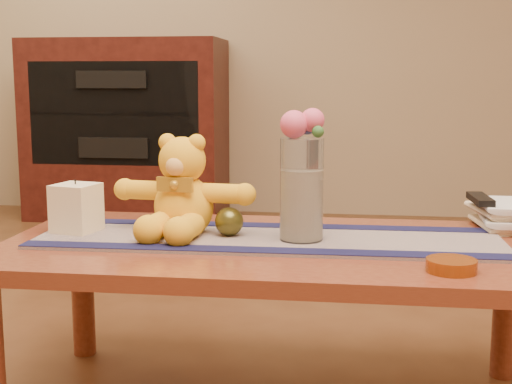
# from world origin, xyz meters

# --- Properties ---
(coffee_table_top) EXTENTS (1.40, 0.70, 0.04)m
(coffee_table_top) POSITION_xyz_m (0.00, 0.00, 0.43)
(coffee_table_top) COLOR #602716
(coffee_table_top) RESTS_ON floor
(table_leg_bl) EXTENTS (0.07, 0.07, 0.41)m
(table_leg_bl) POSITION_xyz_m (-0.64, 0.29, 0.21)
(table_leg_bl) COLOR #602716
(table_leg_bl) RESTS_ON floor
(table_leg_br) EXTENTS (0.07, 0.07, 0.41)m
(table_leg_br) POSITION_xyz_m (0.64, 0.29, 0.21)
(table_leg_br) COLOR #602716
(table_leg_br) RESTS_ON floor
(persian_runner) EXTENTS (1.21, 0.37, 0.01)m
(persian_runner) POSITION_xyz_m (-0.02, 0.02, 0.45)
(persian_runner) COLOR #1B1F4D
(persian_runner) RESTS_ON coffee_table_top
(runner_border_near) EXTENTS (1.20, 0.08, 0.00)m
(runner_border_near) POSITION_xyz_m (-0.02, -0.12, 0.46)
(runner_border_near) COLOR #121236
(runner_border_near) RESTS_ON persian_runner
(runner_border_far) EXTENTS (1.20, 0.08, 0.00)m
(runner_border_far) POSITION_xyz_m (-0.02, 0.17, 0.46)
(runner_border_far) COLOR #121236
(runner_border_far) RESTS_ON persian_runner
(teddy_bear) EXTENTS (0.40, 0.35, 0.25)m
(teddy_bear) POSITION_xyz_m (-0.25, 0.06, 0.58)
(teddy_bear) COLOR yellow
(teddy_bear) RESTS_ON persian_runner
(pillar_candle) EXTENTS (0.13, 0.13, 0.13)m
(pillar_candle) POSITION_xyz_m (-0.54, 0.03, 0.52)
(pillar_candle) COLOR #FFECBB
(pillar_candle) RESTS_ON persian_runner
(candle_wick) EXTENTS (0.00, 0.00, 0.01)m
(candle_wick) POSITION_xyz_m (-0.54, 0.03, 0.59)
(candle_wick) COLOR black
(candle_wick) RESTS_ON pillar_candle
(glass_vase) EXTENTS (0.11, 0.11, 0.26)m
(glass_vase) POSITION_xyz_m (0.07, 0.01, 0.59)
(glass_vase) COLOR silver
(glass_vase) RESTS_ON persian_runner
(potpourri_fill) EXTENTS (0.09, 0.09, 0.18)m
(potpourri_fill) POSITION_xyz_m (0.07, 0.01, 0.55)
(potpourri_fill) COLOR beige
(potpourri_fill) RESTS_ON glass_vase
(rose_left) EXTENTS (0.07, 0.07, 0.07)m
(rose_left) POSITION_xyz_m (0.05, -0.00, 0.75)
(rose_left) COLOR #E95278
(rose_left) RESTS_ON glass_vase
(rose_right) EXTENTS (0.06, 0.06, 0.06)m
(rose_right) POSITION_xyz_m (0.09, 0.01, 0.76)
(rose_right) COLOR #E95278
(rose_right) RESTS_ON glass_vase
(blue_flower_back) EXTENTS (0.04, 0.04, 0.04)m
(blue_flower_back) POSITION_xyz_m (0.08, 0.04, 0.75)
(blue_flower_back) COLOR #49579E
(blue_flower_back) RESTS_ON glass_vase
(blue_flower_side) EXTENTS (0.04, 0.04, 0.04)m
(blue_flower_side) POSITION_xyz_m (0.04, 0.03, 0.74)
(blue_flower_side) COLOR #49579E
(blue_flower_side) RESTS_ON glass_vase
(leaf_sprig) EXTENTS (0.03, 0.03, 0.03)m
(leaf_sprig) POSITION_xyz_m (0.11, -0.01, 0.74)
(leaf_sprig) COLOR #33662D
(leaf_sprig) RESTS_ON glass_vase
(bronze_ball) EXTENTS (0.08, 0.08, 0.08)m
(bronze_ball) POSITION_xyz_m (-0.12, 0.03, 0.50)
(bronze_ball) COLOR #464217
(bronze_ball) RESTS_ON persian_runner
(book_bottom) EXTENTS (0.19, 0.24, 0.02)m
(book_bottom) POSITION_xyz_m (0.54, 0.25, 0.46)
(book_bottom) COLOR beige
(book_bottom) RESTS_ON coffee_table_top
(book_lower) EXTENTS (0.17, 0.23, 0.02)m
(book_lower) POSITION_xyz_m (0.55, 0.24, 0.48)
(book_lower) COLOR beige
(book_lower) RESTS_ON book_bottom
(book_upper) EXTENTS (0.20, 0.25, 0.02)m
(book_upper) POSITION_xyz_m (0.54, 0.25, 0.50)
(book_upper) COLOR beige
(book_upper) RESTS_ON book_lower
(book_top) EXTENTS (0.16, 0.22, 0.02)m
(book_top) POSITION_xyz_m (0.55, 0.25, 0.52)
(book_top) COLOR beige
(book_top) RESTS_ON book_upper
(tv_remote) EXTENTS (0.05, 0.16, 0.02)m
(tv_remote) POSITION_xyz_m (0.55, 0.24, 0.54)
(tv_remote) COLOR black
(tv_remote) RESTS_ON book_top
(amber_dish) EXTENTS (0.13, 0.13, 0.03)m
(amber_dish) POSITION_xyz_m (0.41, -0.22, 0.46)
(amber_dish) COLOR #BF5914
(amber_dish) RESTS_ON coffee_table_top
(media_cabinet) EXTENTS (1.20, 0.50, 1.10)m
(media_cabinet) POSITION_xyz_m (-1.20, 2.48, 0.55)
(media_cabinet) COLOR black
(media_cabinet) RESTS_ON floor
(cabinet_cavity) EXTENTS (1.02, 0.03, 0.61)m
(cabinet_cavity) POSITION_xyz_m (-1.20, 2.25, 0.66)
(cabinet_cavity) COLOR black
(cabinet_cavity) RESTS_ON media_cabinet
(cabinet_shelf) EXTENTS (1.02, 0.20, 0.02)m
(cabinet_shelf) POSITION_xyz_m (-1.20, 2.33, 0.66)
(cabinet_shelf) COLOR black
(cabinet_shelf) RESTS_ON media_cabinet
(stereo_upper) EXTENTS (0.42, 0.28, 0.10)m
(stereo_upper) POSITION_xyz_m (-1.20, 2.35, 0.86)
(stereo_upper) COLOR black
(stereo_upper) RESTS_ON media_cabinet
(stereo_lower) EXTENTS (0.42, 0.28, 0.12)m
(stereo_lower) POSITION_xyz_m (-1.20, 2.35, 0.46)
(stereo_lower) COLOR black
(stereo_lower) RESTS_ON media_cabinet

